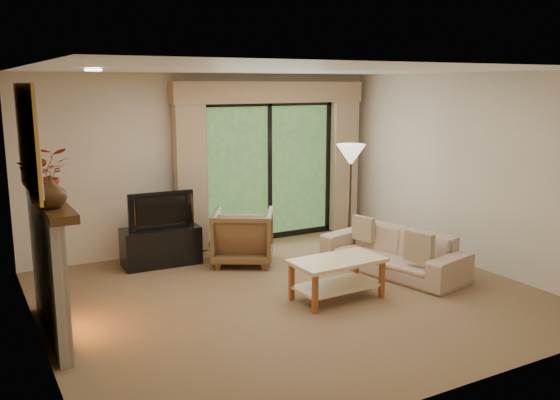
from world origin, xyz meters
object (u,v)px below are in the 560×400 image
armchair (243,236)px  coffee_table (337,279)px  sofa (393,252)px  media_console (161,246)px

armchair → coffee_table: (0.34, -1.80, -0.14)m
armchair → sofa: armchair is taller
media_console → coffee_table: size_ratio=0.98×
coffee_table → sofa: bearing=18.9°
armchair → sofa: bearing=169.3°
media_console → coffee_table: 2.65m
armchair → coffee_table: bearing=131.1°
media_console → armchair: (1.02, -0.47, 0.12)m
media_console → sofa: (2.56, -1.82, 0.02)m
sofa → media_console: bearing=-138.6°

